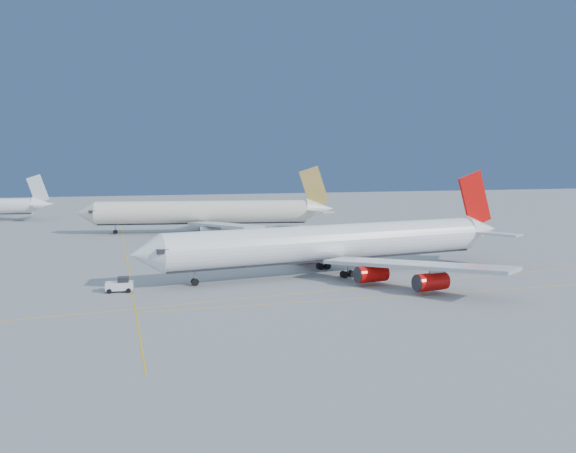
% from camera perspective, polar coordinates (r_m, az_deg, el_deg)
% --- Properties ---
extents(ground, '(500.00, 500.00, 0.00)m').
position_cam_1_polar(ground, '(112.34, 7.22, -4.64)').
color(ground, slate).
rests_on(ground, ground).
extents(taxiway_lines, '(118.86, 140.00, 0.02)m').
position_cam_1_polar(taxiway_lines, '(113.61, -0.91, -4.46)').
color(taxiway_lines, '#D49D0B').
rests_on(taxiway_lines, ground).
extents(airliner_virgin, '(74.30, 66.04, 18.39)m').
position_cam_1_polar(airliner_virgin, '(116.47, 4.46, -1.46)').
color(airliner_virgin, white).
rests_on(airliner_virgin, ground).
extents(airliner_etihad, '(70.57, 64.59, 18.44)m').
position_cam_1_polar(airliner_etihad, '(178.44, -7.09, 1.24)').
color(airliner_etihad, beige).
rests_on(airliner_etihad, ground).
extents(pushback_tug, '(4.34, 2.87, 2.35)m').
position_cam_1_polar(pushback_tug, '(104.20, -14.70, -5.05)').
color(pushback_tug, white).
rests_on(pushback_tug, ground).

